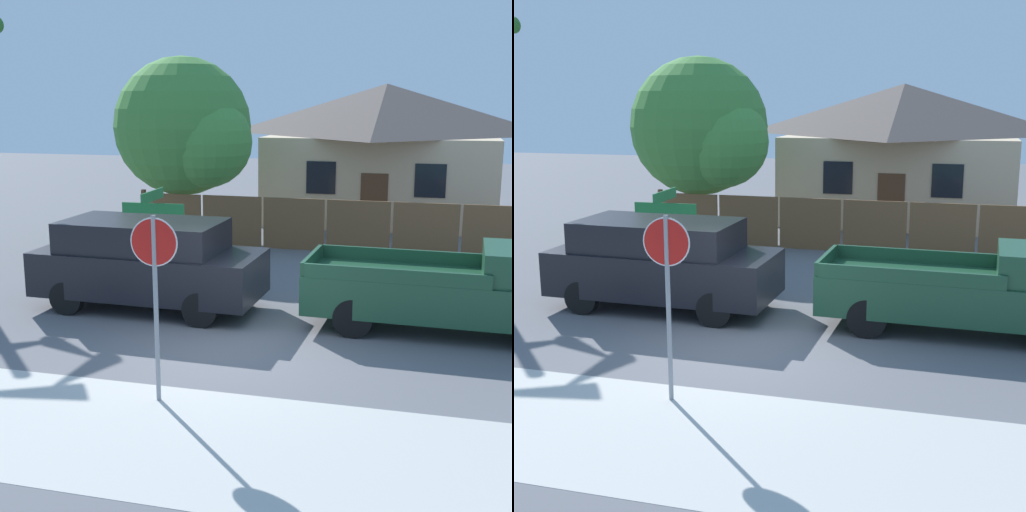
% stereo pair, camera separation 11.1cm
% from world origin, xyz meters
% --- Properties ---
extents(ground_plane, '(80.00, 80.00, 0.00)m').
position_xyz_m(ground_plane, '(0.00, 0.00, 0.00)').
color(ground_plane, slate).
extents(sidewalk_strip, '(36.00, 3.20, 0.01)m').
position_xyz_m(sidewalk_strip, '(0.00, -3.60, 0.00)').
color(sidewalk_strip, beige).
rests_on(sidewalk_strip, ground).
extents(wooden_fence, '(13.58, 0.12, 1.65)m').
position_xyz_m(wooden_fence, '(1.41, 8.72, 0.78)').
color(wooden_fence, brown).
rests_on(wooden_fence, ground).
extents(house, '(8.65, 8.06, 4.97)m').
position_xyz_m(house, '(1.54, 15.79, 2.58)').
color(house, beige).
rests_on(house, ground).
extents(oak_tree, '(4.55, 4.34, 5.74)m').
position_xyz_m(oak_tree, '(-4.12, 9.57, 3.47)').
color(oak_tree, brown).
rests_on(oak_tree, ground).
extents(red_suv, '(4.87, 2.16, 1.92)m').
position_xyz_m(red_suv, '(-2.27, 1.93, 1.03)').
color(red_suv, black).
rests_on(red_suv, ground).
extents(orange_pickup, '(5.47, 2.05, 1.74)m').
position_xyz_m(orange_pickup, '(4.18, 1.93, 0.86)').
color(orange_pickup, '#1E472D').
rests_on(orange_pickup, ground).
extents(stop_sign, '(0.93, 0.84, 3.18)m').
position_xyz_m(stop_sign, '(-0.23, -2.50, 2.16)').
color(stop_sign, gray).
rests_on(stop_sign, ground).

